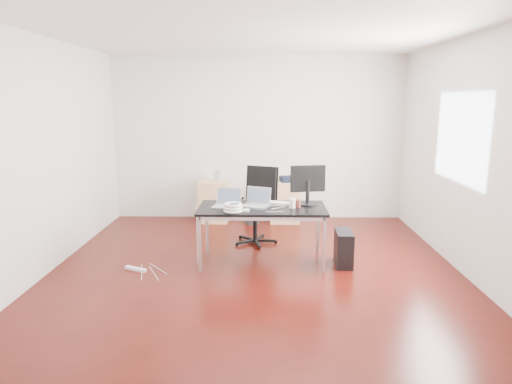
{
  "coord_description": "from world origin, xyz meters",
  "views": [
    {
      "loc": [
        0.11,
        -5.4,
        2.06
      ],
      "look_at": [
        0.0,
        0.55,
        0.85
      ],
      "focal_mm": 32.0,
      "sensor_mm": 36.0,
      "label": 1
    }
  ],
  "objects_px": {
    "filing_cabinet_right": "(285,201)",
    "pc_tower": "(344,248)",
    "office_chair": "(258,201)",
    "filing_cabinet_left": "(214,201)",
    "desk": "(262,211)"
  },
  "relations": [
    {
      "from": "desk",
      "to": "filing_cabinet_right",
      "type": "height_order",
      "value": "desk"
    },
    {
      "from": "desk",
      "to": "filing_cabinet_right",
      "type": "xyz_separation_m",
      "value": [
        0.38,
        2.04,
        -0.33
      ]
    },
    {
      "from": "desk",
      "to": "filing_cabinet_right",
      "type": "bearing_deg",
      "value": 79.58
    },
    {
      "from": "office_chair",
      "to": "filing_cabinet_left",
      "type": "xyz_separation_m",
      "value": [
        -0.77,
        1.16,
        -0.26
      ]
    },
    {
      "from": "office_chair",
      "to": "pc_tower",
      "type": "height_order",
      "value": "office_chair"
    },
    {
      "from": "desk",
      "to": "office_chair",
      "type": "height_order",
      "value": "office_chair"
    },
    {
      "from": "filing_cabinet_left",
      "to": "pc_tower",
      "type": "xyz_separation_m",
      "value": [
        1.87,
        -2.11,
        -0.13
      ]
    },
    {
      "from": "filing_cabinet_right",
      "to": "office_chair",
      "type": "bearing_deg",
      "value": -111.03
    },
    {
      "from": "filing_cabinet_left",
      "to": "desk",
      "type": "bearing_deg",
      "value": -67.59
    },
    {
      "from": "filing_cabinet_left",
      "to": "filing_cabinet_right",
      "type": "height_order",
      "value": "same"
    },
    {
      "from": "desk",
      "to": "office_chair",
      "type": "distance_m",
      "value": 0.89
    },
    {
      "from": "office_chair",
      "to": "filing_cabinet_left",
      "type": "distance_m",
      "value": 1.41
    },
    {
      "from": "desk",
      "to": "office_chair",
      "type": "bearing_deg",
      "value": 94.57
    },
    {
      "from": "filing_cabinet_left",
      "to": "filing_cabinet_right",
      "type": "xyz_separation_m",
      "value": [
        1.22,
        0.0,
        0.0
      ]
    },
    {
      "from": "filing_cabinet_right",
      "to": "pc_tower",
      "type": "bearing_deg",
      "value": -72.75
    }
  ]
}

